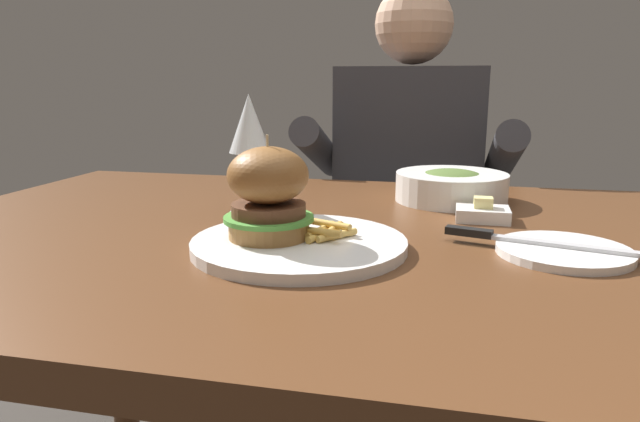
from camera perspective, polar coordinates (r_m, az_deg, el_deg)
dining_table at (r=0.82m, az=5.15°, el=-8.00°), size 1.41×0.84×0.74m
main_plate at (r=0.72m, az=-2.09°, el=-3.33°), size 0.27×0.27×0.01m
burger_sandwich at (r=0.71m, az=-5.19°, el=1.84°), size 0.11×0.11×0.13m
fries_pile at (r=0.72m, az=0.66°, el=-1.99°), size 0.08×0.08×0.02m
wine_glass at (r=0.89m, az=-7.08°, el=8.21°), size 0.07×0.07×0.19m
bread_plate at (r=0.75m, az=23.18°, el=-3.72°), size 0.16×0.16×0.01m
table_knife at (r=0.76m, az=19.37°, el=-2.67°), size 0.23×0.07×0.01m
butter_dish at (r=0.90m, az=15.95°, el=-0.19°), size 0.08×0.06×0.04m
soup_bowl at (r=1.03m, az=12.99°, el=2.49°), size 0.19×0.19×0.06m
diner_person at (r=1.51m, az=8.80°, el=-1.96°), size 0.51×0.36×1.18m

